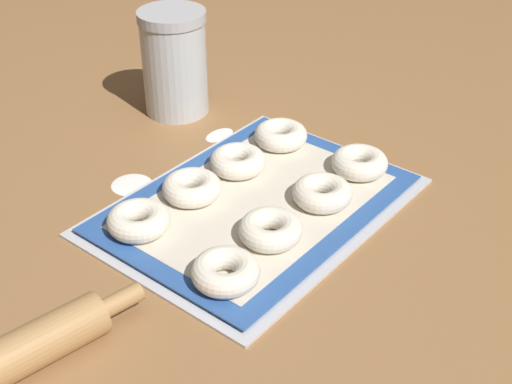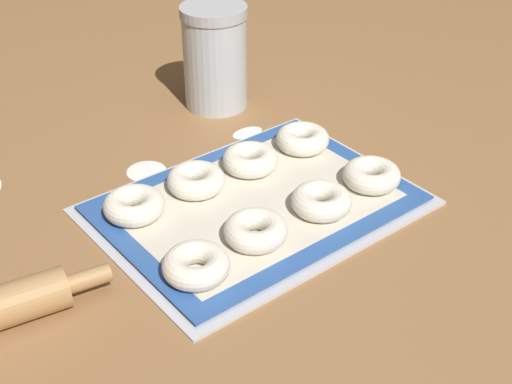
# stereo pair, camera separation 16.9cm
# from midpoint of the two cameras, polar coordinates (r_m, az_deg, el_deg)

# --- Properties ---
(ground_plane) EXTENTS (2.80, 2.80, 0.00)m
(ground_plane) POSITION_cam_midpoint_polar(r_m,az_deg,el_deg) (0.95, -4.25, -1.47)
(ground_plane) COLOR olive
(baking_tray) EXTENTS (0.41, 0.31, 0.01)m
(baking_tray) POSITION_cam_midpoint_polar(r_m,az_deg,el_deg) (0.95, -5.07, -1.38)
(baking_tray) COLOR silver
(baking_tray) RESTS_ON ground_plane
(baking_mat) EXTENTS (0.39, 0.28, 0.00)m
(baking_mat) POSITION_cam_midpoint_polar(r_m,az_deg,el_deg) (0.95, -5.09, -1.11)
(baking_mat) COLOR #2D569E
(baking_mat) RESTS_ON baking_tray
(bagel_front_far_left) EXTENTS (0.08, 0.08, 0.03)m
(bagel_front_far_left) POSITION_cam_midpoint_polar(r_m,az_deg,el_deg) (0.81, -8.44, -6.73)
(bagel_front_far_left) COLOR silver
(bagel_front_far_left) RESTS_ON baking_mat
(bagel_front_mid_left) EXTENTS (0.08, 0.08, 0.03)m
(bagel_front_mid_left) POSITION_cam_midpoint_polar(r_m,az_deg,el_deg) (0.87, -4.37, -3.38)
(bagel_front_mid_left) COLOR silver
(bagel_front_mid_left) RESTS_ON baking_mat
(bagel_front_mid_right) EXTENTS (0.08, 0.08, 0.03)m
(bagel_front_mid_right) POSITION_cam_midpoint_polar(r_m,az_deg,el_deg) (0.93, 0.22, -0.38)
(bagel_front_mid_right) COLOR silver
(bagel_front_mid_right) RESTS_ON baking_mat
(bagel_front_far_right) EXTENTS (0.08, 0.08, 0.03)m
(bagel_front_far_right) POSITION_cam_midpoint_polar(r_m,az_deg,el_deg) (1.00, 3.57, 2.09)
(bagel_front_far_right) COLOR silver
(bagel_front_far_right) RESTS_ON baking_mat
(bagel_back_far_left) EXTENTS (0.08, 0.08, 0.03)m
(bagel_back_far_left) POSITION_cam_midpoint_polar(r_m,az_deg,el_deg) (0.91, -14.67, -2.56)
(bagel_back_far_left) COLOR silver
(bagel_back_far_left) RESTS_ON baking_mat
(bagel_back_mid_left) EXTENTS (0.08, 0.08, 0.03)m
(bagel_back_mid_left) POSITION_cam_midpoint_polar(r_m,az_deg,el_deg) (0.96, -10.20, 0.05)
(bagel_back_mid_left) COLOR silver
(bagel_back_mid_left) RESTS_ON baking_mat
(bagel_back_mid_right) EXTENTS (0.08, 0.08, 0.03)m
(bagel_back_mid_right) POSITION_cam_midpoint_polar(r_m,az_deg,el_deg) (1.01, -6.26, 2.20)
(bagel_back_mid_right) COLOR silver
(bagel_back_mid_right) RESTS_ON baking_mat
(bagel_back_far_right) EXTENTS (0.08, 0.08, 0.03)m
(bagel_back_far_right) POSITION_cam_midpoint_polar(r_m,az_deg,el_deg) (1.07, -2.52, 4.33)
(bagel_back_far_right) COLOR silver
(bagel_back_far_right) RESTS_ON baking_mat
(flour_canister) EXTENTS (0.11, 0.11, 0.17)m
(flour_canister) POSITION_cam_midpoint_polar(r_m,az_deg,el_deg) (1.17, -10.71, 9.99)
(flour_canister) COLOR silver
(flour_canister) RESTS_ON ground_plane
(flour_patch_near) EXTENTS (0.06, 0.06, 0.00)m
(flour_patch_near) POSITION_cam_midpoint_polar(r_m,az_deg,el_deg) (1.03, -14.61, 0.35)
(flour_patch_near) COLOR white
(flour_patch_near) RESTS_ON ground_plane
(flour_patch_far) EXTENTS (0.05, 0.03, 0.00)m
(flour_patch_far) POSITION_cam_midpoint_polar(r_m,az_deg,el_deg) (1.12, -7.26, 4.37)
(flour_patch_far) COLOR white
(flour_patch_far) RESTS_ON ground_plane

